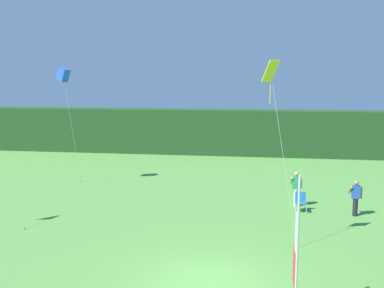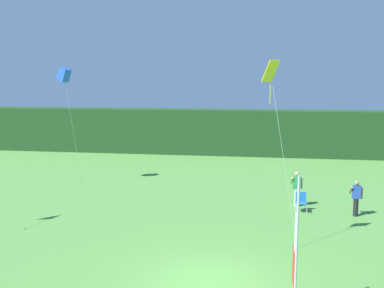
% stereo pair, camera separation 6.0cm
% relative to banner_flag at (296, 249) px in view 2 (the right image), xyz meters
% --- Properties ---
extents(ground_plane, '(120.00, 120.00, 0.00)m').
position_rel_banner_flag_xyz_m(ground_plane, '(-2.42, 1.59, -1.81)').
color(ground_plane, '#518E3D').
extents(distant_treeline, '(80.00, 2.40, 3.61)m').
position_rel_banner_flag_xyz_m(distant_treeline, '(-2.42, 24.81, -0.01)').
color(distant_treeline, '#1E421E').
rests_on(distant_treeline, ground).
extents(banner_flag, '(0.06, 1.03, 3.78)m').
position_rel_banner_flag_xyz_m(banner_flag, '(0.00, 0.00, 0.00)').
color(banner_flag, '#B7B7BC').
rests_on(banner_flag, ground).
extents(person_near_banner, '(0.55, 0.48, 1.70)m').
position_rel_banner_flag_xyz_m(person_near_banner, '(0.82, 10.25, -0.90)').
color(person_near_banner, '#B7B2A3').
rests_on(person_near_banner, ground).
extents(person_mid_field, '(0.55, 0.48, 1.61)m').
position_rel_banner_flag_xyz_m(person_mid_field, '(3.32, 9.11, -0.95)').
color(person_mid_field, black).
rests_on(person_mid_field, ground).
extents(folding_chair, '(0.51, 0.51, 0.89)m').
position_rel_banner_flag_xyz_m(folding_chair, '(0.97, 9.44, -1.30)').
color(folding_chair, '#BCBCC1').
rests_on(folding_chair, ground).
extents(kite_blue_box_1, '(0.84, 1.33, 6.73)m').
position_rel_banner_flag_xyz_m(kite_blue_box_1, '(-11.79, 12.56, 4.48)').
color(kite_blue_box_1, brown).
rests_on(kite_blue_box_1, ground).
extents(kite_yellow_diamond_3, '(1.42, 0.79, 6.70)m').
position_rel_banner_flag_xyz_m(kite_yellow_diamond_3, '(-0.59, 4.39, 4.16)').
color(kite_yellow_diamond_3, brown).
rests_on(kite_yellow_diamond_3, ground).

